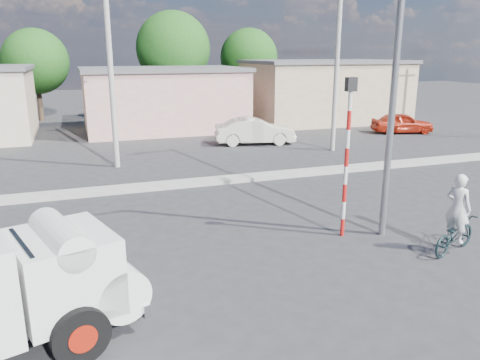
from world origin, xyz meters
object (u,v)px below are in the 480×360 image
object	(u,v)px
car_cream	(255,131)
car_red	(402,123)
bicycle	(454,235)
streetlight	(392,53)
cyclist	(456,219)
traffic_pole	(347,145)

from	to	relation	value
car_cream	car_red	bearing A→B (deg)	-76.40
bicycle	streetlight	distance (m)	4.91
cyclist	traffic_pole	distance (m)	3.32
bicycle	car_cream	distance (m)	15.45
bicycle	car_red	bearing A→B (deg)	-53.85
cyclist	car_red	bearing A→B (deg)	-53.85
cyclist	streetlight	distance (m)	4.53
bicycle	car_red	size ratio (longest dim) A/B	0.47
car_cream	car_red	world-z (taller)	car_cream
cyclist	car_cream	size ratio (longest dim) A/B	0.40
car_red	streetlight	distance (m)	18.98
car_red	traffic_pole	bearing A→B (deg)	152.42
cyclist	bicycle	bearing A→B (deg)	-0.00
bicycle	streetlight	size ratio (longest dim) A/B	0.20
car_cream	traffic_pole	distance (m)	13.89
traffic_pole	bicycle	bearing A→B (deg)	-42.52
cyclist	car_cream	distance (m)	15.45
car_red	streetlight	size ratio (longest dim) A/B	0.42
cyclist	traffic_pole	size ratio (longest dim) A/B	0.41
traffic_pole	cyclist	bearing A→B (deg)	-42.52
bicycle	traffic_pole	bearing A→B (deg)	27.70
bicycle	streetlight	world-z (taller)	streetlight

